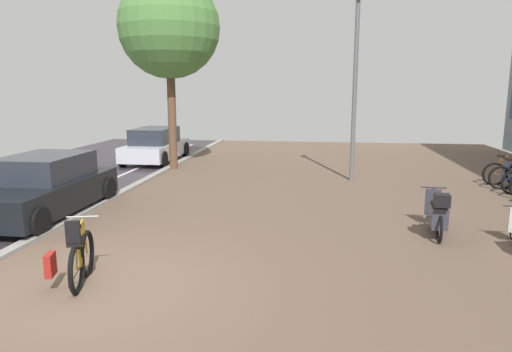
{
  "coord_description": "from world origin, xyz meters",
  "views": [
    {
      "loc": [
        3.08,
        -6.18,
        2.92
      ],
      "look_at": [
        1.72,
        4.03,
        0.98
      ],
      "focal_mm": 32.42,
      "sensor_mm": 36.0,
      "label": 1
    }
  ],
  "objects_px": {
    "bicycle_rack_08": "(506,174)",
    "lamp_post": "(355,78)",
    "scooter_mid": "(437,214)",
    "parked_car_near": "(43,187)",
    "parked_car_far": "(156,145)",
    "bicycle_foreground": "(79,258)",
    "street_tree": "(169,28)"
  },
  "relations": [
    {
      "from": "bicycle_rack_08",
      "to": "lamp_post",
      "type": "relative_size",
      "value": 0.24
    },
    {
      "from": "bicycle_rack_08",
      "to": "scooter_mid",
      "type": "relative_size",
      "value": 0.78
    },
    {
      "from": "parked_car_near",
      "to": "parked_car_far",
      "type": "height_order",
      "value": "parked_car_near"
    },
    {
      "from": "bicycle_foreground",
      "to": "bicycle_rack_08",
      "type": "height_order",
      "value": "bicycle_foreground"
    },
    {
      "from": "bicycle_foreground",
      "to": "parked_car_far",
      "type": "height_order",
      "value": "parked_car_far"
    },
    {
      "from": "scooter_mid",
      "to": "street_tree",
      "type": "xyz_separation_m",
      "value": [
        -7.74,
        7.09,
        4.62
      ]
    },
    {
      "from": "bicycle_foreground",
      "to": "parked_car_far",
      "type": "bearing_deg",
      "value": 104.29
    },
    {
      "from": "bicycle_foreground",
      "to": "scooter_mid",
      "type": "distance_m",
      "value": 6.77
    },
    {
      "from": "scooter_mid",
      "to": "lamp_post",
      "type": "distance_m",
      "value": 6.45
    },
    {
      "from": "bicycle_foreground",
      "to": "lamp_post",
      "type": "height_order",
      "value": "lamp_post"
    },
    {
      "from": "bicycle_rack_08",
      "to": "lamp_post",
      "type": "bearing_deg",
      "value": 178.37
    },
    {
      "from": "bicycle_rack_08",
      "to": "street_tree",
      "type": "relative_size",
      "value": 0.21
    },
    {
      "from": "parked_car_far",
      "to": "street_tree",
      "type": "distance_m",
      "value": 4.89
    },
    {
      "from": "parked_car_far",
      "to": "lamp_post",
      "type": "distance_m",
      "value": 8.72
    },
    {
      "from": "lamp_post",
      "to": "scooter_mid",
      "type": "bearing_deg",
      "value": -77.05
    },
    {
      "from": "scooter_mid",
      "to": "lamp_post",
      "type": "bearing_deg",
      "value": 102.95
    },
    {
      "from": "bicycle_foreground",
      "to": "parked_car_near",
      "type": "bearing_deg",
      "value": 127.81
    },
    {
      "from": "bicycle_rack_08",
      "to": "bicycle_foreground",
      "type": "bearing_deg",
      "value": -137.09
    },
    {
      "from": "scooter_mid",
      "to": "parked_car_far",
      "type": "distance_m",
      "value": 12.57
    },
    {
      "from": "bicycle_foreground",
      "to": "parked_car_near",
      "type": "height_order",
      "value": "parked_car_near"
    },
    {
      "from": "lamp_post",
      "to": "street_tree",
      "type": "height_order",
      "value": "street_tree"
    },
    {
      "from": "scooter_mid",
      "to": "parked_car_near",
      "type": "distance_m",
      "value": 8.8
    },
    {
      "from": "bicycle_rack_08",
      "to": "street_tree",
      "type": "bearing_deg",
      "value": 171.96
    },
    {
      "from": "bicycle_rack_08",
      "to": "street_tree",
      "type": "distance_m",
      "value": 12.18
    },
    {
      "from": "bicycle_rack_08",
      "to": "parked_car_far",
      "type": "relative_size",
      "value": 0.36
    },
    {
      "from": "bicycle_foreground",
      "to": "street_tree",
      "type": "bearing_deg",
      "value": 99.75
    },
    {
      "from": "bicycle_foreground",
      "to": "parked_car_far",
      "type": "distance_m",
      "value": 12.32
    },
    {
      "from": "parked_car_far",
      "to": "bicycle_rack_08",
      "type": "bearing_deg",
      "value": -14.64
    },
    {
      "from": "bicycle_rack_08",
      "to": "scooter_mid",
      "type": "xyz_separation_m",
      "value": [
        -3.39,
        -5.52,
        0.1
      ]
    },
    {
      "from": "scooter_mid",
      "to": "parked_car_near",
      "type": "relative_size",
      "value": 0.44
    },
    {
      "from": "parked_car_near",
      "to": "bicycle_rack_08",
      "type": "bearing_deg",
      "value": 22.63
    },
    {
      "from": "parked_car_far",
      "to": "lamp_post",
      "type": "bearing_deg",
      "value": -21.93
    }
  ]
}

